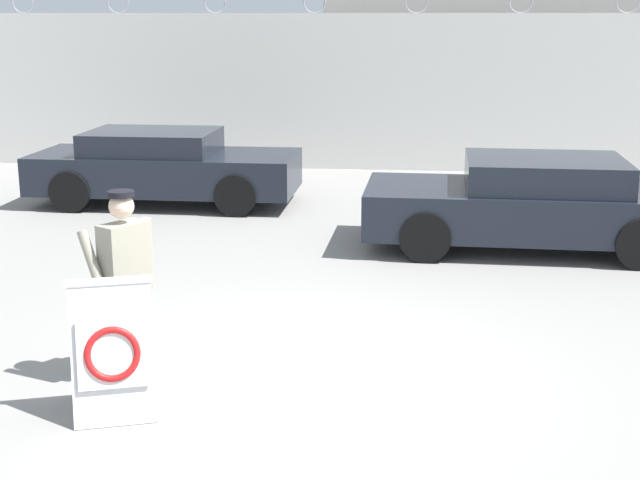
{
  "coord_description": "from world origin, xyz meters",
  "views": [
    {
      "loc": [
        1.08,
        -7.53,
        3.18
      ],
      "look_at": [
        0.11,
        1.47,
        0.88
      ],
      "focal_mm": 50.0,
      "sensor_mm": 36.0,
      "label": 1
    }
  ],
  "objects_px": {
    "parked_car_rear_sedan": "(530,203)",
    "barricade_sign": "(112,347)",
    "security_guard": "(125,276)",
    "parked_car_front_coupe": "(164,166)"
  },
  "relations": [
    {
      "from": "barricade_sign",
      "to": "security_guard",
      "type": "bearing_deg",
      "value": 79.4
    },
    {
      "from": "barricade_sign",
      "to": "parked_car_rear_sedan",
      "type": "xyz_separation_m",
      "value": [
        4.0,
        5.74,
        0.08
      ]
    },
    {
      "from": "barricade_sign",
      "to": "security_guard",
      "type": "relative_size",
      "value": 0.66
    },
    {
      "from": "parked_car_front_coupe",
      "to": "parked_car_rear_sedan",
      "type": "xyz_separation_m",
      "value": [
        5.88,
        -2.42,
        0.0
      ]
    },
    {
      "from": "security_guard",
      "to": "parked_car_rear_sedan",
      "type": "distance_m",
      "value": 6.51
    },
    {
      "from": "barricade_sign",
      "to": "security_guard",
      "type": "xyz_separation_m",
      "value": [
        -0.1,
        0.7,
        0.39
      ]
    },
    {
      "from": "security_guard",
      "to": "parked_car_rear_sedan",
      "type": "height_order",
      "value": "security_guard"
    },
    {
      "from": "security_guard",
      "to": "parked_car_rear_sedan",
      "type": "relative_size",
      "value": 0.38
    },
    {
      "from": "security_guard",
      "to": "parked_car_front_coupe",
      "type": "distance_m",
      "value": 7.68
    },
    {
      "from": "parked_car_rear_sedan",
      "to": "barricade_sign",
      "type": "bearing_deg",
      "value": 56.49
    }
  ]
}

